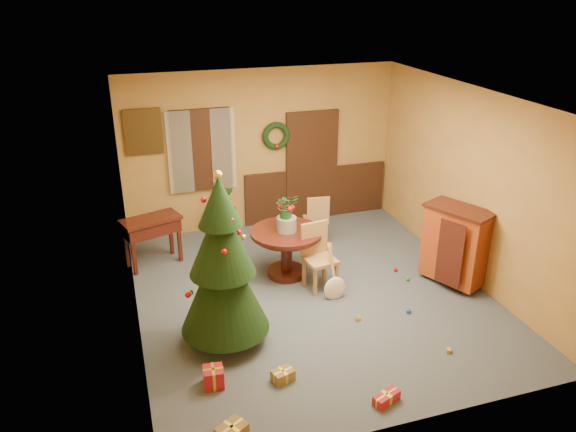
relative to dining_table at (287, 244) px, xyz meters
name	(u,v)px	position (x,y,z in m)	size (l,w,h in m)	color
room_envelope	(274,167)	(0.39, 2.03, 0.58)	(5.50, 5.50, 5.50)	#333A4A
dining_table	(287,244)	(0.00, 0.00, 0.00)	(1.12, 1.12, 0.77)	black
urn	(287,224)	(0.00, 0.00, 0.34)	(0.30, 0.30, 0.22)	slate
centerpiece_plant	(287,206)	(0.00, 0.00, 0.64)	(0.35, 0.30, 0.38)	#1E4C23
chair_near	(318,254)	(0.35, -0.45, 0.00)	(0.49, 0.49, 1.01)	olive
chair_far	(317,218)	(0.85, 0.95, -0.06)	(0.43, 0.43, 0.90)	olive
guitar	(335,275)	(0.46, -0.87, -0.15)	(0.33, 0.16, 0.78)	white
plant_stand	(228,223)	(-0.65, 1.25, -0.08)	(0.28, 0.28, 0.73)	black
stand_plant	(227,197)	(-0.65, 1.25, 0.39)	(0.21, 0.17, 0.39)	#19471E
christmas_tree	(223,265)	(-1.26, -1.41, 0.56)	(1.12, 1.12, 2.32)	#382111
writing_desk	(152,230)	(-1.95, 1.01, 0.08)	(1.01, 0.72, 0.82)	black
sideboard	(455,244)	(2.33, -1.00, 0.13)	(0.87, 1.09, 1.24)	#521509
gift_a	(232,432)	(-1.55, -3.08, -0.46)	(0.36, 0.34, 0.16)	brown
gift_b	(214,377)	(-1.58, -2.22, -0.42)	(0.25, 0.25, 0.23)	#AB1622
gift_c	(283,375)	(-0.79, -2.38, -0.47)	(0.29, 0.23, 0.14)	brown
gift_d	(386,398)	(0.19, -3.08, -0.48)	(0.35, 0.25, 0.12)	#AB1622
toy_a	(409,311)	(1.31, -1.55, -0.51)	(0.08, 0.05, 0.05)	#223D96
toy_b	(408,279)	(1.73, -0.74, -0.51)	(0.06, 0.06, 0.06)	#258B31
toy_c	(449,350)	(1.34, -2.50, -0.51)	(0.08, 0.05, 0.05)	#B88722
toy_d	(396,270)	(1.69, -0.43, -0.51)	(0.06, 0.06, 0.06)	red
toy_e	(358,319)	(0.55, -1.51, -0.51)	(0.08, 0.05, 0.05)	yellow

